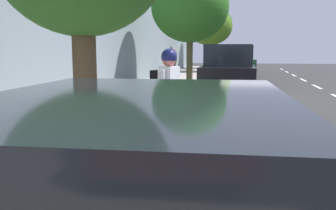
{
  "coord_description": "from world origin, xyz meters",
  "views": [
    {
      "loc": [
        0.48,
        14.22,
        1.75
      ],
      "look_at": [
        1.38,
        9.66,
        1.06
      ],
      "focal_mm": 40.12,
      "sensor_mm": 36.0,
      "label": 1
    }
  ],
  "objects_px": {
    "cyclist_with_backpack": "(168,89)",
    "pedestrian_on_phone": "(174,60)",
    "bicycle_at_curb": "(176,136)",
    "parked_pickup_black_mid": "(229,71)",
    "parked_suv_green_second": "(236,62)",
    "street_tree_mid_block": "(209,27)",
    "street_tree_near_cyclist": "(215,23)",
    "parked_sedan_dark_blue_nearest": "(238,63)",
    "street_tree_far_end": "(190,7)"
  },
  "relations": [
    {
      "from": "cyclist_with_backpack",
      "to": "pedestrian_on_phone",
      "type": "xyz_separation_m",
      "value": [
        2.96,
        -16.88,
        0.01
      ]
    },
    {
      "from": "bicycle_at_curb",
      "to": "parked_pickup_black_mid",
      "type": "bearing_deg",
      "value": -92.95
    },
    {
      "from": "parked_suv_green_second",
      "to": "parked_pickup_black_mid",
      "type": "xyz_separation_m",
      "value": [
        0.17,
        7.66,
        -0.13
      ]
    },
    {
      "from": "parked_pickup_black_mid",
      "to": "street_tree_mid_block",
      "type": "xyz_separation_m",
      "value": [
        1.97,
        -13.6,
        2.57
      ]
    },
    {
      "from": "street_tree_near_cyclist",
      "to": "street_tree_mid_block",
      "type": "height_order",
      "value": "street_tree_near_cyclist"
    },
    {
      "from": "bicycle_at_curb",
      "to": "street_tree_mid_block",
      "type": "xyz_separation_m",
      "value": [
        1.48,
        -22.95,
        3.09
      ]
    },
    {
      "from": "bicycle_at_curb",
      "to": "parked_sedan_dark_blue_nearest",
      "type": "bearing_deg",
      "value": -91.62
    },
    {
      "from": "parked_suv_green_second",
      "to": "street_tree_far_end",
      "type": "distance_m",
      "value": 5.9
    },
    {
      "from": "parked_sedan_dark_blue_nearest",
      "to": "cyclist_with_backpack",
      "type": "relative_size",
      "value": 2.53
    },
    {
      "from": "bicycle_at_curb",
      "to": "pedestrian_on_phone",
      "type": "relative_size",
      "value": 1.0
    },
    {
      "from": "bicycle_at_curb",
      "to": "street_tree_near_cyclist",
      "type": "distance_m",
      "value": 28.45
    },
    {
      "from": "parked_suv_green_second",
      "to": "pedestrian_on_phone",
      "type": "bearing_deg",
      "value": -4.97
    },
    {
      "from": "parked_suv_green_second",
      "to": "pedestrian_on_phone",
      "type": "xyz_separation_m",
      "value": [
        3.83,
        -0.33,
        0.07
      ]
    },
    {
      "from": "parked_suv_green_second",
      "to": "pedestrian_on_phone",
      "type": "distance_m",
      "value": 3.84
    },
    {
      "from": "parked_suv_green_second",
      "to": "cyclist_with_backpack",
      "type": "height_order",
      "value": "parked_suv_green_second"
    },
    {
      "from": "parked_suv_green_second",
      "to": "cyclist_with_backpack",
      "type": "xyz_separation_m",
      "value": [
        0.87,
        16.55,
        0.06
      ]
    },
    {
      "from": "parked_sedan_dark_blue_nearest",
      "to": "cyclist_with_backpack",
      "type": "xyz_separation_m",
      "value": [
        0.88,
        22.95,
        0.33
      ]
    },
    {
      "from": "street_tree_far_end",
      "to": "pedestrian_on_phone",
      "type": "height_order",
      "value": "street_tree_far_end"
    },
    {
      "from": "parked_pickup_black_mid",
      "to": "street_tree_far_end",
      "type": "distance_m",
      "value": 4.51
    },
    {
      "from": "street_tree_mid_block",
      "to": "pedestrian_on_phone",
      "type": "height_order",
      "value": "street_tree_mid_block"
    },
    {
      "from": "parked_suv_green_second",
      "to": "street_tree_mid_block",
      "type": "distance_m",
      "value": 6.77
    },
    {
      "from": "parked_sedan_dark_blue_nearest",
      "to": "bicycle_at_curb",
      "type": "distance_m",
      "value": 23.42
    },
    {
      "from": "parked_sedan_dark_blue_nearest",
      "to": "street_tree_mid_block",
      "type": "distance_m",
      "value": 3.49
    },
    {
      "from": "parked_suv_green_second",
      "to": "bicycle_at_curb",
      "type": "height_order",
      "value": "parked_suv_green_second"
    },
    {
      "from": "parked_sedan_dark_blue_nearest",
      "to": "parked_suv_green_second",
      "type": "xyz_separation_m",
      "value": [
        0.01,
        6.4,
        0.27
      ]
    },
    {
      "from": "parked_pickup_black_mid",
      "to": "cyclist_with_backpack",
      "type": "distance_m",
      "value": 8.92
    },
    {
      "from": "pedestrian_on_phone",
      "to": "parked_pickup_black_mid",
      "type": "bearing_deg",
      "value": 114.61
    },
    {
      "from": "cyclist_with_backpack",
      "to": "pedestrian_on_phone",
      "type": "relative_size",
      "value": 1.06
    },
    {
      "from": "street_tree_mid_block",
      "to": "pedestrian_on_phone",
      "type": "distance_m",
      "value": 6.32
    },
    {
      "from": "bicycle_at_curb",
      "to": "cyclist_with_backpack",
      "type": "xyz_separation_m",
      "value": [
        0.22,
        -0.46,
        0.7
      ]
    },
    {
      "from": "parked_pickup_black_mid",
      "to": "street_tree_near_cyclist",
      "type": "height_order",
      "value": "street_tree_near_cyclist"
    },
    {
      "from": "parked_sedan_dark_blue_nearest",
      "to": "street_tree_mid_block",
      "type": "relative_size",
      "value": 0.95
    },
    {
      "from": "parked_sedan_dark_blue_nearest",
      "to": "bicycle_at_curb",
      "type": "relative_size",
      "value": 2.68
    },
    {
      "from": "parked_pickup_black_mid",
      "to": "bicycle_at_curb",
      "type": "bearing_deg",
      "value": 87.05
    },
    {
      "from": "parked_sedan_dark_blue_nearest",
      "to": "parked_pickup_black_mid",
      "type": "xyz_separation_m",
      "value": [
        0.18,
        14.06,
        0.15
      ]
    },
    {
      "from": "pedestrian_on_phone",
      "to": "bicycle_at_curb",
      "type": "bearing_deg",
      "value": 100.39
    },
    {
      "from": "parked_suv_green_second",
      "to": "street_tree_near_cyclist",
      "type": "relative_size",
      "value": 0.92
    },
    {
      "from": "bicycle_at_curb",
      "to": "pedestrian_on_phone",
      "type": "distance_m",
      "value": 17.64
    },
    {
      "from": "street_tree_mid_block",
      "to": "street_tree_far_end",
      "type": "height_order",
      "value": "street_tree_far_end"
    },
    {
      "from": "parked_pickup_black_mid",
      "to": "street_tree_mid_block",
      "type": "relative_size",
      "value": 1.13
    },
    {
      "from": "parked_pickup_black_mid",
      "to": "street_tree_near_cyclist",
      "type": "bearing_deg",
      "value": -84.04
    },
    {
      "from": "street_tree_near_cyclist",
      "to": "street_tree_far_end",
      "type": "xyz_separation_m",
      "value": [
        -0.0,
        15.94,
        -0.37
      ]
    },
    {
      "from": "parked_suv_green_second",
      "to": "pedestrian_on_phone",
      "type": "height_order",
      "value": "parked_suv_green_second"
    },
    {
      "from": "street_tree_near_cyclist",
      "to": "pedestrian_on_phone",
      "type": "bearing_deg",
      "value": 81.1
    },
    {
      "from": "parked_pickup_black_mid",
      "to": "street_tree_far_end",
      "type": "xyz_separation_m",
      "value": [
        1.97,
        -2.88,
        2.86
      ]
    },
    {
      "from": "bicycle_at_curb",
      "to": "street_tree_mid_block",
      "type": "bearing_deg",
      "value": -86.3
    },
    {
      "from": "parked_suv_green_second",
      "to": "cyclist_with_backpack",
      "type": "bearing_deg",
      "value": 86.99
    },
    {
      "from": "parked_suv_green_second",
      "to": "parked_pickup_black_mid",
      "type": "distance_m",
      "value": 7.66
    },
    {
      "from": "bicycle_at_curb",
      "to": "pedestrian_on_phone",
      "type": "xyz_separation_m",
      "value": [
        3.18,
        -17.34,
        0.72
      ]
    },
    {
      "from": "parked_sedan_dark_blue_nearest",
      "to": "parked_suv_green_second",
      "type": "relative_size",
      "value": 0.93
    }
  ]
}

